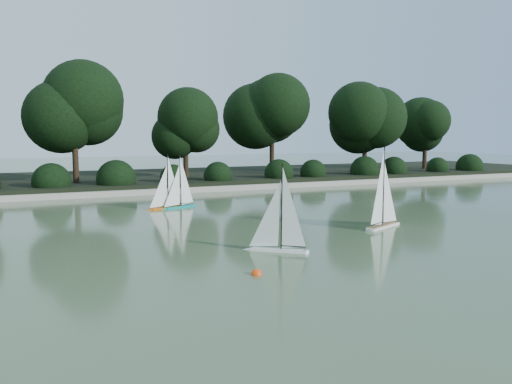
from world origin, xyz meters
The scene contains 10 objects.
ground centered at (0.00, 0.00, 0.00)m, with size 80.00×80.00×0.00m, color #3A4A2C.
pond_coping centered at (0.00, 9.00, 0.09)m, with size 40.00×0.35×0.18m, color gray.
far_bank centered at (0.00, 13.00, 0.15)m, with size 40.00×8.00×0.30m, color black.
tree_line centered at (1.23, 11.44, 2.64)m, with size 26.31×3.93×4.39m.
shrub_hedge centered at (0.00, 9.90, 0.45)m, with size 29.10×1.10×1.10m.
sailboat_white_a centered at (-0.86, 0.23, 0.24)m, with size 0.96×0.82×1.54m.
sailboat_white_b centered at (2.25, 1.23, 0.28)m, with size 1.26×0.68×1.79m.
sailboat_orange centered at (-1.32, 5.65, 0.24)m, with size 1.10×0.44×1.51m.
sailboat_teal centered at (-0.94, 5.70, 0.23)m, with size 1.07×0.50×1.49m.
race_buoy centered at (-1.69, -0.92, 0.00)m, with size 0.16×0.16×0.16m, color #F2440C.
Camera 1 is at (-4.46, -6.95, 1.89)m, focal length 35.00 mm.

